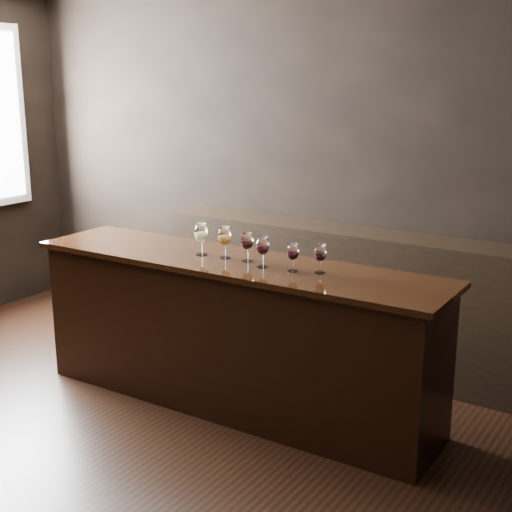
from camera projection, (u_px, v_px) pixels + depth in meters
The scene contains 11 objects.
ground at pixel (69, 444), 4.22m from camera, with size 5.00×5.00×0.00m, color black.
room_shell at pixel (34, 132), 3.98m from camera, with size 5.02×4.52×2.81m.
bar_counter at pixel (234, 336), 4.61m from camera, with size 2.72×0.59×0.95m, color black.
bar_top at pixel (233, 263), 4.49m from camera, with size 2.81×0.65×0.04m, color black.
back_bar_shelf at pixel (336, 295), 5.35m from camera, with size 2.85×0.40×1.03m, color black.
glass_white at pixel (201, 233), 4.58m from camera, with size 0.09×0.09×0.21m.
glass_amber at pixel (224, 237), 4.50m from camera, with size 0.09×0.09×0.21m.
glass_red_a at pixel (247, 242), 4.43m from camera, with size 0.08×0.08×0.18m.
glass_red_b at pixel (263, 246), 4.29m from camera, with size 0.08×0.08×0.19m.
glass_red_c at pixel (293, 252), 4.20m from camera, with size 0.07×0.07×0.17m.
glass_red_d at pixel (320, 254), 4.17m from camera, with size 0.07×0.07×0.17m.
Camera 1 is at (3.01, -2.57, 2.14)m, focal length 50.00 mm.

